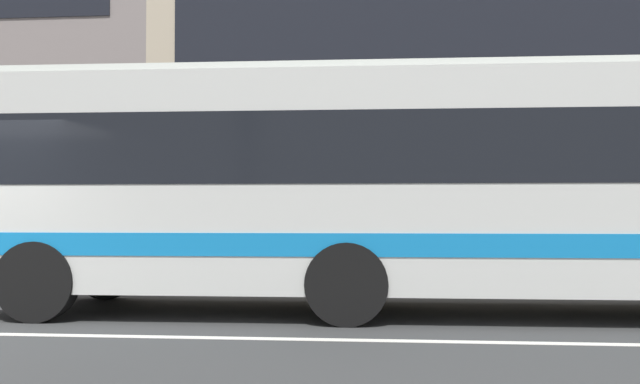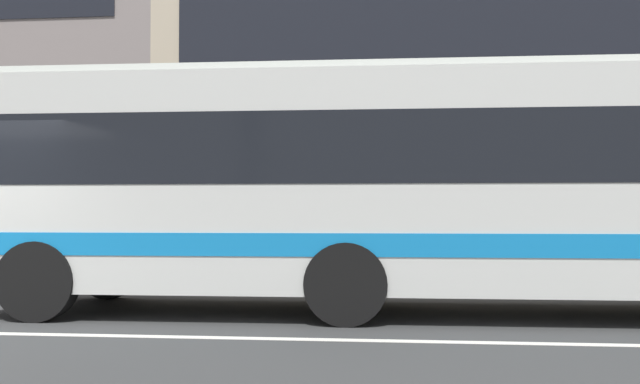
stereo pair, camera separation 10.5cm
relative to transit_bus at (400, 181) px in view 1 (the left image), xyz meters
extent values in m
cube|color=#BAAA8F|center=(3.34, 14.28, 3.64)|extent=(19.73, 11.37, 10.84)
cube|color=black|center=(3.34, 8.58, 4.51)|extent=(18.15, 0.04, 2.17)
cube|color=silver|center=(0.00, 0.00, -0.05)|extent=(11.07, 2.69, 2.76)
cube|color=black|center=(0.00, 0.00, 0.36)|extent=(10.40, 2.70, 0.88)
cube|color=#1275BE|center=(0.00, 0.00, -0.81)|extent=(10.85, 2.71, 0.28)
cube|color=silver|center=(0.00, 0.00, 1.39)|extent=(10.62, 2.28, 0.12)
cylinder|color=black|center=(-0.69, 1.16, -1.28)|extent=(1.00, 0.29, 1.00)
cylinder|color=black|center=(-0.66, -1.18, -1.28)|extent=(1.00, 0.29, 1.00)
cylinder|color=black|center=(-4.53, 1.11, -1.28)|extent=(1.00, 0.29, 1.00)
cylinder|color=black|center=(-4.50, -1.23, -1.28)|extent=(1.00, 0.29, 1.00)
camera|label=1|loc=(-0.18, -9.80, -0.41)|focal=40.38mm
camera|label=2|loc=(-0.07, -9.79, -0.41)|focal=40.38mm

